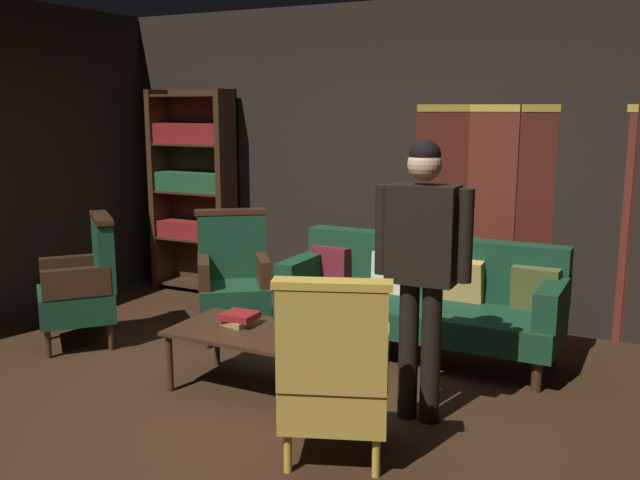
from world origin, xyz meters
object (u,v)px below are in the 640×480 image
Objects in this scene: folding_screen at (544,217)px; bookshelf at (194,187)px; coffee_table at (248,336)px; book_red_leather at (240,316)px; armchair_gilt_accent at (335,373)px; velvet_couch at (422,295)px; book_tan_leather at (240,322)px; armchair_wing_right at (233,278)px; armchair_wing_left at (84,285)px; standing_figure at (422,255)px.

folding_screen is 1.02× the size of bookshelf.
coffee_table is 4.49× the size of book_red_leather.
velvet_couch is at bearing 94.27° from armchair_gilt_accent.
coffee_table is at bearing -30.58° from book_red_leather.
book_tan_leather is 0.04m from book_red_leather.
book_red_leather reaches higher than coffee_table.
armchair_wing_right is 5.38× the size of book_tan_leather.
armchair_gilt_accent is (0.93, -0.60, 0.12)m from coffee_table.
velvet_couch is at bearing -15.31° from bookshelf.
velvet_couch is 1.47m from coffee_table.
folding_screen is at bearing 52.40° from velvet_couch.
book_tan_leather is at bearing -53.83° from armchair_wing_right.
bookshelf is at bearing -176.70° from folding_screen.
standing_figure is at bearing -2.18° from armchair_wing_left.
standing_figure is at bearing -71.91° from velvet_couch.
bookshelf is 1.97× the size of armchair_wing_right.
bookshelf is 2.05× the size of coffee_table.
velvet_couch is 1.48m from book_tan_leather.
folding_screen is at bearing 32.02° from armchair_wing_left.
standing_figure is (1.17, 0.08, 0.65)m from coffee_table.
armchair_gilt_accent is at bearing -109.50° from standing_figure.
folding_screen is at bearing 55.09° from coffee_table.
folding_screen is 9.38× the size of book_red_leather.
book_red_leather is at bearing -4.59° from armchair_wing_left.
armchair_gilt_accent is at bearing -42.38° from armchair_wing_right.
coffee_table is at bearing -6.40° from armchair_wing_left.
book_red_leather is at bearing 147.37° from armchair_gilt_accent.
folding_screen is at bearing 52.51° from book_tan_leather.
armchair_wing_left is at bearing -82.28° from bookshelf.
book_red_leather is at bearing 149.42° from coffee_table.
coffee_table is at bearing -122.74° from velvet_couch.
bookshelf is 2.70m from book_tan_leather.
armchair_wing_right is at bearing 156.35° from standing_figure.
armchair_wing_left is 5.38× the size of book_tan_leather.
folding_screen is 2.88m from armchair_gilt_accent.
bookshelf is at bearing 133.23° from book_red_leather.
standing_figure is (1.90, -0.83, 0.54)m from armchair_wing_right.
folding_screen is at bearing 52.51° from book_red_leather.
velvet_couch is 1.48m from book_red_leather.
armchair_gilt_accent is 4.67× the size of book_red_leather.
folding_screen is at bearing 29.43° from armchair_wing_right.
book_red_leather is (-1.28, -0.02, -0.54)m from standing_figure.
book_tan_leather is (-1.04, 0.66, -0.05)m from armchair_gilt_accent.
book_tan_leather is at bearing -127.49° from folding_screen.
standing_figure reaches higher than armchair_gilt_accent.
velvet_couch is at bearing 57.26° from coffee_table.
velvet_couch is 1.85m from armchair_gilt_accent.
velvet_couch is 2.12× the size of coffee_table.
book_red_leather reaches higher than book_tan_leather.
standing_figure reaches higher than armchair_wing_right.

